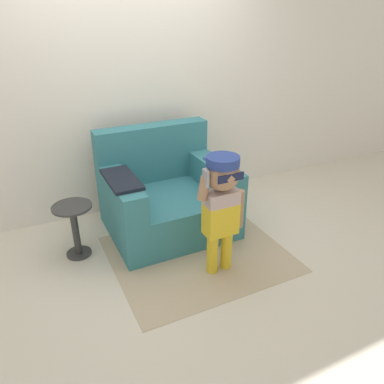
{
  "coord_description": "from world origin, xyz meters",
  "views": [
    {
      "loc": [
        -1.1,
        -2.93,
        1.99
      ],
      "look_at": [
        0.16,
        -0.34,
        0.57
      ],
      "focal_mm": 35.0,
      "sensor_mm": 36.0,
      "label": 1
    }
  ],
  "objects": [
    {
      "name": "ground_plane",
      "position": [
        0.0,
        0.0,
        0.0
      ],
      "size": [
        10.0,
        10.0,
        0.0
      ],
      "primitive_type": "plane",
      "color": "beige"
    },
    {
      "name": "wall_back",
      "position": [
        0.0,
        0.73,
        1.3
      ],
      "size": [
        10.0,
        0.05,
        2.6
      ],
      "color": "silver",
      "rests_on": "ground_plane"
    },
    {
      "name": "armchair",
      "position": [
        0.1,
        0.12,
        0.34
      ],
      "size": [
        1.16,
        0.98,
        0.96
      ],
      "color": "teal",
      "rests_on": "ground_plane"
    },
    {
      "name": "person_child",
      "position": [
        0.23,
        -0.73,
        0.68
      ],
      "size": [
        0.42,
        0.31,
        1.02
      ],
      "color": "gold",
      "rests_on": "ground_plane"
    },
    {
      "name": "side_table",
      "position": [
        -0.8,
        0.01,
        0.3
      ],
      "size": [
        0.34,
        0.34,
        0.49
      ],
      "color": "#333333",
      "rests_on": "ground_plane"
    },
    {
      "name": "rug",
      "position": [
        0.16,
        -0.46,
        0.0
      ],
      "size": [
        1.5,
        1.3,
        0.01
      ],
      "color": "tan",
      "rests_on": "ground_plane"
    }
  ]
}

